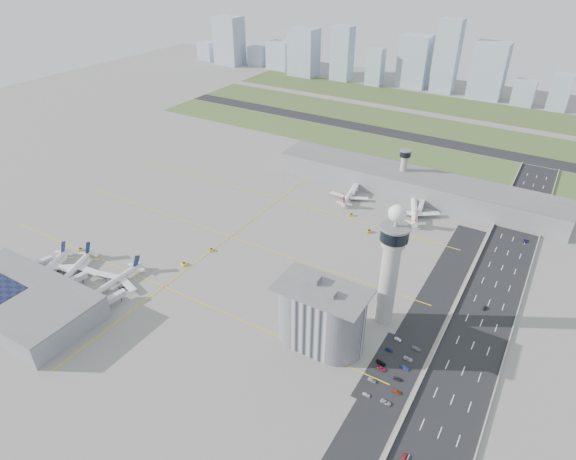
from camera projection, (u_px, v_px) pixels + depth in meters
The scene contains 63 objects.
ground at pixel (255, 281), 266.82m from camera, with size 1000.00×1000.00×0.00m, color gray.
grass_strip_0 at pixel (376, 145), 439.78m from camera, with size 480.00×50.00×0.08m, color #435829.
grass_strip_1 at pixel (404, 122), 494.51m from camera, with size 480.00×60.00×0.08m, color #415729.
grass_strip_2 at pixel (428, 102), 552.88m from camera, with size 480.00×70.00×0.08m, color #43592A.
runway at pixel (391, 133), 466.77m from camera, with size 480.00×22.00×0.10m, color black.
highway at pixel (466, 362), 216.16m from camera, with size 28.00×500.00×0.10m, color black.
barrier_left at pixel (436, 349), 222.03m from camera, with size 0.60×500.00×1.20m, color #9E9E99.
barrier_right at pixel (499, 374), 209.70m from camera, with size 0.60×500.00×1.20m, color #9E9E99.
landside_road at pixel (405, 355), 219.87m from camera, with size 18.00×260.00×0.08m, color black.
parking_lot at pixel (392, 371), 211.99m from camera, with size 20.00×44.00×0.10m, color black.
taxiway_line_h_0 at pixel (164, 287), 262.54m from camera, with size 260.00×0.60×0.01m, color yellow.
taxiway_line_h_1 at pixel (230, 237), 306.32m from camera, with size 260.00×0.60×0.01m, color yellow.
taxiway_line_h_2 at pixel (280, 199), 350.10m from camera, with size 260.00×0.60×0.01m, color yellow.
taxiway_line_v at pixel (230, 237), 306.32m from camera, with size 0.60×260.00×0.01m, color yellow.
control_tower at pixel (391, 261), 222.62m from camera, with size 14.00×14.00×64.50m.
secondary_tower at pixel (404, 167), 353.22m from camera, with size 8.60×8.60×31.90m.
admin_building at pixel (321, 316), 219.87m from camera, with size 42.00×24.00×33.50m.
terminal_pier at pixel (414, 184), 353.06m from camera, with size 210.00×32.00×15.80m.
near_terminal at pixel (19, 301), 242.39m from camera, with size 84.00×42.00×13.00m.
airplane_near_a at pixel (48, 264), 272.45m from camera, with size 35.00×29.75×9.80m, color white, non-canonical shape.
airplane_near_b at pixel (73, 266), 270.09m from camera, with size 37.10×31.53×10.39m, color white, non-canonical shape.
airplane_near_c at pixel (115, 277), 261.68m from camera, with size 35.32×30.02×9.89m, color white, non-canonical shape.
airplane_far_a at pixel (349, 192), 348.41m from camera, with size 34.25×29.12×9.59m, color white, non-canonical shape.
airplane_far_b at pixel (415, 207), 327.33m from camera, with size 41.17×34.99×11.53m, color white, non-canonical shape.
jet_bridge_near_0 at pixel (28, 270), 270.58m from camera, with size 14.00×3.00×5.70m, color silver, non-canonical shape.
jet_bridge_near_1 at pixel (63, 288), 257.37m from camera, with size 14.00×3.00×5.70m, color silver, non-canonical shape.
jet_bridge_near_2 at pixel (101, 307), 244.16m from camera, with size 14.00×3.00×5.70m, color silver, non-canonical shape.
jet_bridge_far_0 at pixel (357, 187), 360.77m from camera, with size 14.00×3.00×5.70m, color silver, non-canonical shape.
jet_bridge_far_1 at pixel (422, 203), 338.75m from camera, with size 14.00×3.00×5.70m, color silver, non-canonical shape.
tug_0 at pixel (81, 249), 292.34m from camera, with size 2.14×3.11×1.81m, color gold, non-canonical shape.
tug_1 at pixel (125, 283), 264.10m from camera, with size 2.25×3.27×1.90m, color gold, non-canonical shape.
tug_2 at pixel (184, 264), 279.47m from camera, with size 2.11×3.06×1.78m, color yellow, non-canonical shape.
tug_3 at pixel (211, 250), 292.09m from camera, with size 1.90×2.76×1.60m, color yellow, non-canonical shape.
tug_4 at pixel (351, 215), 328.69m from camera, with size 2.02×2.94×1.71m, color #CEBA01, non-canonical shape.
tug_5 at pixel (369, 231), 310.23m from camera, with size 2.23×3.24×1.89m, color orange, non-canonical shape.
car_lot_0 at pixel (366, 395), 200.25m from camera, with size 1.36×3.37×1.15m, color silver.
car_lot_1 at pixel (372, 380), 206.64m from camera, with size 1.26×3.62×1.19m, color slate.
car_lot_2 at pixel (381, 369), 212.27m from camera, with size 1.94×4.20×1.17m, color #AD1C44.
car_lot_3 at pixel (381, 363), 215.06m from camera, with size 1.80×4.43×1.28m, color black.
car_lot_4 at pixel (389, 350), 221.81m from camera, with size 1.36×3.38×1.15m, color navy.
car_lot_5 at pixel (398, 339), 227.70m from camera, with size 1.17×3.36×1.11m, color white.
car_lot_6 at pixel (386, 402), 196.87m from camera, with size 2.07×4.49×1.25m, color #AEAEAE.
car_lot_7 at pixel (397, 392), 201.50m from camera, with size 1.59×3.91×1.14m, color #9E3918.
car_lot_8 at pixel (398, 379), 207.34m from camera, with size 1.43×3.56×1.21m, color #25232B.
car_lot_9 at pixel (405, 368), 212.60m from camera, with size 1.35×3.86×1.27m, color navy.
car_lot_10 at pixel (408, 359), 217.13m from camera, with size 2.00×4.34×1.21m, color silver.
car_lot_11 at pixel (416, 349), 222.40m from camera, with size 1.81×4.45×1.29m, color slate.
car_hw_0 at pixel (404, 457), 176.06m from camera, with size 1.54×3.82×1.30m, color #B11921.
car_hw_1 at pixel (484, 308), 246.68m from camera, with size 1.18×3.40×1.12m, color black.
car_hw_2 at pixel (525, 241), 301.00m from camera, with size 1.94×4.20×1.17m, color navy.
car_hw_4 at pixel (517, 198), 349.60m from camera, with size 1.39×3.47×1.18m, color gray.
skyline_bldg_0 at pixel (207, 51), 733.94m from camera, with size 24.05×19.24×26.50m, color #9EADC1.
skyline_bldg_1 at pixel (229, 41), 700.23m from camera, with size 37.63×30.10×65.60m, color #9EADC1.
skyline_bldg_2 at pixel (257, 56), 701.94m from camera, with size 22.81×18.25×26.79m, color #9EADC1.
skyline_bldg_3 at pixel (280, 55), 683.12m from camera, with size 32.30×25.84×36.93m, color #9EADC1.
skyline_bldg_4 at pixel (304, 52), 644.03m from camera, with size 35.81×28.65×60.36m, color #9EADC1.
skyline_bldg_5 at pixel (342, 53), 621.64m from camera, with size 25.49×20.39×66.89m, color #9EADC1.
skyline_bldg_6 at pixel (375, 67), 605.14m from camera, with size 20.04×16.03×45.20m, color #9EADC1.
skyline_bldg_7 at pixel (414, 61), 595.77m from camera, with size 35.76×28.61×61.22m, color #9EADC1.
skyline_bldg_8 at pixel (447, 56), 568.46m from camera, with size 26.33×21.06×83.39m, color #9EADC1.
skyline_bldg_9 at pixel (489, 71), 552.69m from camera, with size 36.96×29.57×62.11m, color #9EADC1.
skyline_bldg_10 at pixel (524, 93), 536.44m from camera, with size 23.01×18.41×27.75m, color #9EADC1.
skyline_bldg_11 at pixel (560, 92), 517.84m from camera, with size 20.22×16.18×38.97m, color #9EADC1.
Camera 1 is at (125.28, -172.60, 163.84)m, focal length 30.00 mm.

